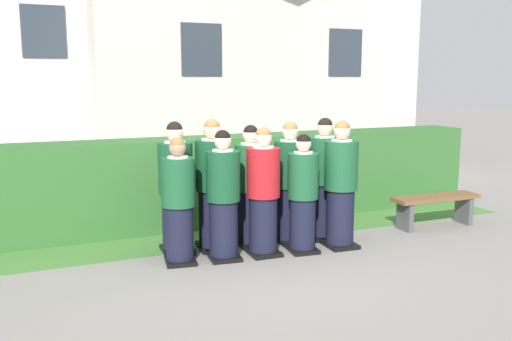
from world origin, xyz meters
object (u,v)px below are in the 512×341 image
object	(u,v)px
student_front_row_3	(303,196)
student_rear_row_0	(176,191)
student_in_red_blazer	(263,195)
student_rear_row_1	(213,188)
student_front_row_1	(223,198)
student_front_row_4	(341,187)
wooden_bench	(436,204)
student_rear_row_2	(251,188)
student_front_row_0	(179,204)
student_rear_row_4	(324,181)
student_rear_row_3	(290,185)

from	to	relation	value
student_front_row_3	student_rear_row_0	xyz separation A→B (m)	(-1.50, 0.61, 0.08)
student_in_red_blazer	student_rear_row_1	distance (m)	0.69
student_front_row_1	student_front_row_4	distance (m)	1.60
student_rear_row_1	wooden_bench	size ratio (longest dim) A/B	1.21
student_front_row_1	student_rear_row_0	size ratio (longest dim) A/B	0.95
student_front_row_4	wooden_bench	world-z (taller)	student_front_row_4
student_rear_row_0	wooden_bench	world-z (taller)	student_rear_row_0
student_front_row_1	student_rear_row_2	distance (m)	0.67
student_front_row_1	student_rear_row_2	world-z (taller)	student_rear_row_2
student_rear_row_1	student_rear_row_2	bearing A→B (deg)	-3.17
student_front_row_0	student_rear_row_1	xyz separation A→B (m)	(0.56, 0.37, 0.09)
student_front_row_3	student_rear_row_0	world-z (taller)	student_rear_row_0
wooden_bench	student_rear_row_4	bearing A→B (deg)	174.43
student_front_row_1	student_in_red_blazer	bearing A→B (deg)	-4.12
student_in_red_blazer	student_rear_row_4	distance (m)	1.13
student_rear_row_2	student_rear_row_3	xyz separation A→B (m)	(0.54, -0.08, 0.02)
student_in_red_blazer	student_rear_row_3	bearing A→B (deg)	33.29
student_front_row_1	student_rear_row_3	xyz separation A→B (m)	(1.08, 0.33, 0.02)
student_front_row_0	wooden_bench	world-z (taller)	student_front_row_0
student_front_row_3	student_rear_row_1	size ratio (longest dim) A/B	0.89
student_front_row_3	student_rear_row_4	bearing A→B (deg)	37.33
student_front_row_4	student_rear_row_4	xyz separation A→B (m)	(0.00, 0.44, 0.00)
student_front_row_1	wooden_bench	world-z (taller)	student_front_row_1
student_rear_row_1	student_rear_row_3	xyz separation A→B (m)	(1.07, -0.10, -0.03)
student_front_row_1	student_rear_row_3	world-z (taller)	student_rear_row_3
student_rear_row_1	student_front_row_0	bearing A→B (deg)	-146.70
student_front_row_3	student_rear_row_0	distance (m)	1.62
student_front_row_0	student_front_row_3	distance (m)	1.59
student_rear_row_1	student_rear_row_4	distance (m)	1.59
student_rear_row_4	wooden_bench	distance (m)	1.90
student_rear_row_0	student_in_red_blazer	bearing A→B (deg)	-27.89
student_front_row_3	student_rear_row_4	xyz separation A→B (m)	(0.56, 0.43, 0.08)
student_front_row_1	student_rear_row_4	world-z (taller)	student_rear_row_4
student_rear_row_0	wooden_bench	size ratio (longest dim) A/B	1.20
student_in_red_blazer	student_front_row_3	xyz separation A→B (m)	(0.52, -0.09, -0.05)
wooden_bench	student_rear_row_0	bearing A→B (deg)	174.70
student_rear_row_2	wooden_bench	xyz separation A→B (m)	(2.90, -0.28, -0.42)
student_in_red_blazer	student_front_row_4	xyz separation A→B (m)	(1.07, -0.10, 0.03)
student_rear_row_4	student_rear_row_3	bearing A→B (deg)	176.82
student_front_row_3	student_rear_row_4	distance (m)	0.71
student_front_row_3	student_rear_row_4	size ratio (longest dim) A/B	0.90
student_front_row_4	student_rear_row_3	size ratio (longest dim) A/B	1.02
student_front_row_4	student_rear_row_0	bearing A→B (deg)	163.17
student_rear_row_1	student_in_red_blazer	bearing A→B (deg)	-42.96
student_front_row_3	student_rear_row_3	distance (m)	0.46
wooden_bench	student_front_row_0	bearing A→B (deg)	-179.23
wooden_bench	student_front_row_4	bearing A→B (deg)	-171.95
student_in_red_blazer	student_rear_row_0	distance (m)	1.11
wooden_bench	student_in_red_blazer	bearing A→B (deg)	-176.88
student_rear_row_3	wooden_bench	xyz separation A→B (m)	(2.36, -0.21, -0.44)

